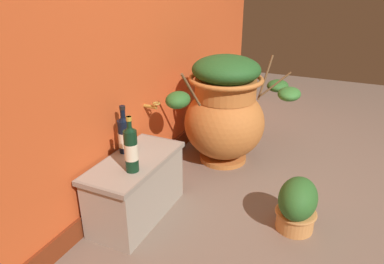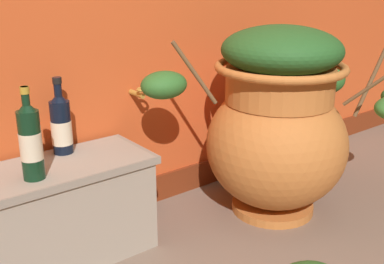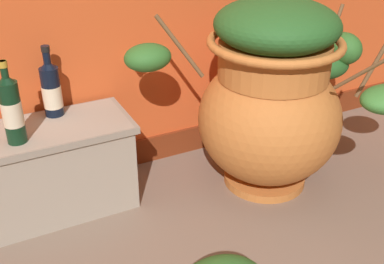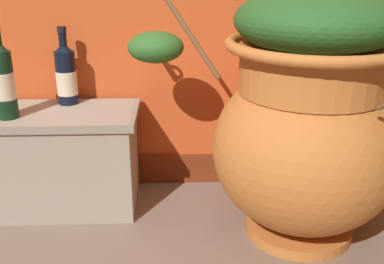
% 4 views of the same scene
% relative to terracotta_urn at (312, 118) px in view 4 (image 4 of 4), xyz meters
% --- Properties ---
extents(terracotta_urn, '(1.25, 0.86, 0.87)m').
position_rel_terracotta_urn_xyz_m(terracotta_urn, '(0.00, 0.00, 0.00)').
color(terracotta_urn, '#C17033').
rests_on(terracotta_urn, ground_plane).
extents(stone_ledge, '(0.70, 0.34, 0.40)m').
position_rel_terracotta_urn_xyz_m(stone_ledge, '(-0.96, 0.24, -0.23)').
color(stone_ledge, '#9E9384').
rests_on(stone_ledge, ground_plane).
extents(wine_bottle_left, '(0.08, 0.08, 0.31)m').
position_rel_terracotta_urn_xyz_m(wine_bottle_left, '(-0.89, 0.34, 0.08)').
color(wine_bottle_left, black).
rests_on(wine_bottle_left, stone_ledge).
extents(wine_bottle_middle, '(0.08, 0.08, 0.33)m').
position_rel_terracotta_urn_xyz_m(wine_bottle_middle, '(-1.07, 0.17, 0.10)').
color(wine_bottle_middle, black).
rests_on(wine_bottle_middle, stone_ledge).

